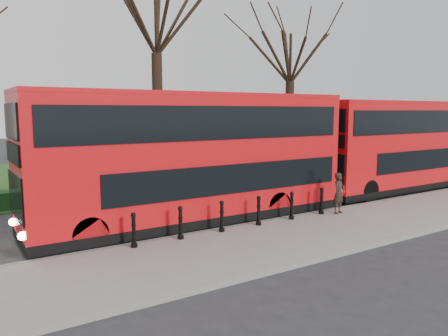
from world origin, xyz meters
TOP-DOWN VIEW (x-y plane):
  - ground at (0.00, 0.00)m, footprint 120.00×120.00m
  - pavement at (0.00, -3.00)m, footprint 60.00×4.00m
  - kerb at (0.00, -1.00)m, footprint 60.00×0.25m
  - grass_verge at (0.00, 15.00)m, footprint 60.00×18.00m
  - hedge at (0.00, 6.80)m, footprint 60.00×0.90m
  - yellow_line_outer at (0.00, -0.70)m, footprint 60.00×0.10m
  - yellow_line_inner at (0.00, -0.50)m, footprint 60.00×0.10m
  - tree_mid at (2.00, 10.00)m, footprint 8.59×8.59m
  - tree_right at (12.00, 10.00)m, footprint 7.15×7.15m
  - bollard_row at (-0.13, -1.35)m, footprint 7.87×0.15m
  - bus_lead at (-0.86, 0.54)m, footprint 12.02×2.76m
  - bus_rear at (11.71, 0.68)m, footprint 11.63×2.67m
  - pedestrian at (4.37, -1.64)m, footprint 0.67×0.52m

SIDE VIEW (x-z plane):
  - ground at x=0.00m, z-range 0.00..0.00m
  - yellow_line_outer at x=0.00m, z-range 0.00..0.01m
  - yellow_line_inner at x=0.00m, z-range 0.00..0.01m
  - grass_verge at x=0.00m, z-range 0.00..0.06m
  - pavement at x=0.00m, z-range 0.00..0.15m
  - kerb at x=0.00m, z-range -0.01..0.15m
  - hedge at x=0.00m, z-range 0.00..0.80m
  - bollard_row at x=-0.13m, z-range 0.15..1.15m
  - pedestrian at x=4.37m, z-range 0.15..1.76m
  - bus_rear at x=11.71m, z-range 0.02..4.65m
  - bus_lead at x=-0.86m, z-range 0.02..4.80m
  - tree_right at x=12.00m, z-range 2.53..13.71m
  - tree_mid at x=2.00m, z-range 3.06..16.49m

